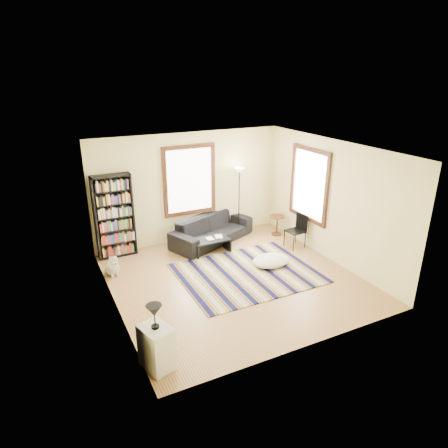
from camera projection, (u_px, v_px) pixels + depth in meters
name	position (u px, v px, depth m)	size (l,w,h in m)	color
floor	(234.00, 281.00, 8.62)	(5.00, 5.00, 0.10)	tan
ceiling	(236.00, 147.00, 7.56)	(5.00, 5.00, 0.10)	white
wall_back	(189.00, 187.00, 10.22)	(5.00, 0.10, 2.80)	#FFF3AB
wall_front	(314.00, 271.00, 5.96)	(5.00, 0.10, 2.80)	#FFF3AB
wall_left	(107.00, 241.00, 7.03)	(0.10, 5.00, 2.80)	#FFF3AB
wall_right	(333.00, 201.00, 9.15)	(0.10, 5.00, 2.80)	#FFF3AB
window_back	(189.00, 180.00, 10.08)	(1.20, 0.06, 1.60)	white
window_right	(309.00, 185.00, 9.71)	(0.06, 1.20, 1.60)	white
rug	(247.00, 273.00, 8.83)	(2.94, 2.35, 0.02)	#0B0F39
sofa	(212.00, 229.00, 10.36)	(0.90, 2.31, 0.67)	black
bookshelf	(114.00, 216.00, 9.35)	(0.90, 0.30, 2.00)	black
coffee_table	(211.00, 246.00, 9.79)	(0.90, 0.50, 0.36)	black
book_a	(207.00, 239.00, 9.68)	(0.16, 0.21, 0.02)	beige
book_b	(215.00, 237.00, 9.82)	(0.17, 0.24, 0.02)	beige
floor_cushion	(271.00, 260.00, 9.18)	(0.89, 0.67, 0.22)	silver
floor_lamp	(239.00, 202.00, 10.58)	(0.30, 0.30, 1.86)	black
side_table	(277.00, 225.00, 10.83)	(0.40, 0.40, 0.54)	#4A2312
folding_chair	(295.00, 231.00, 10.01)	(0.42, 0.40, 0.86)	black
white_cabinet	(157.00, 347.00, 5.95)	(0.38, 0.50, 0.70)	white
table_lamp	(155.00, 317.00, 5.75)	(0.24, 0.24, 0.38)	black
dog	(112.00, 264.00, 8.70)	(0.36, 0.50, 0.50)	#BCBCBC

